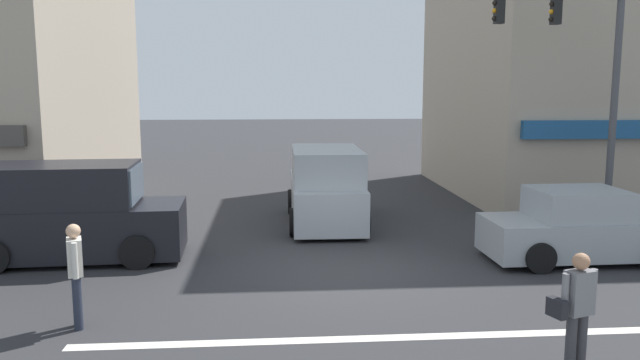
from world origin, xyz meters
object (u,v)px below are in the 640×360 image
(utility_pole_near_left, at_px, (29,61))
(traffic_light_mast, at_px, (580,70))
(sedan_parked_curbside, at_px, (579,228))
(van_approaching_near, at_px, (71,215))
(pedestrian_mid_crossing, at_px, (75,269))
(pedestrian_foreground_with_bag, at_px, (577,307))
(van_crossing_center, at_px, (326,188))

(utility_pole_near_left, height_order, traffic_light_mast, utility_pole_near_left)
(sedan_parked_curbside, bearing_deg, van_approaching_near, 175.28)
(traffic_light_mast, bearing_deg, pedestrian_mid_crossing, -153.07)
(pedestrian_mid_crossing, bearing_deg, pedestrian_foreground_with_bag, -17.79)
(van_approaching_near, bearing_deg, sedan_parked_curbside, -4.72)
(sedan_parked_curbside, xyz_separation_m, pedestrian_mid_crossing, (-9.71, -3.12, 0.24))
(traffic_light_mast, xyz_separation_m, pedestrian_mid_crossing, (-10.66, -5.42, -3.23))
(utility_pole_near_left, xyz_separation_m, van_crossing_center, (7.87, -0.57, -3.42))
(traffic_light_mast, relative_size, van_crossing_center, 1.34)
(van_crossing_center, xyz_separation_m, van_approaching_near, (-5.84, -3.14, 0.00))
(utility_pole_near_left, relative_size, van_approaching_near, 1.82)
(utility_pole_near_left, height_order, van_approaching_near, utility_pole_near_left)
(van_crossing_center, xyz_separation_m, pedestrian_foreground_with_bag, (2.43, -9.40, -0.05))
(sedan_parked_curbside, height_order, van_crossing_center, van_crossing_center)
(traffic_light_mast, height_order, pedestrian_mid_crossing, traffic_light_mast)
(utility_pole_near_left, height_order, pedestrian_mid_crossing, utility_pole_near_left)
(van_crossing_center, height_order, pedestrian_mid_crossing, van_crossing_center)
(van_approaching_near, bearing_deg, traffic_light_mast, 6.61)
(utility_pole_near_left, height_order, van_crossing_center, utility_pole_near_left)
(utility_pole_near_left, bearing_deg, pedestrian_foreground_with_bag, -44.08)
(sedan_parked_curbside, distance_m, van_approaching_near, 11.07)
(van_crossing_center, xyz_separation_m, pedestrian_mid_crossing, (-4.52, -7.17, -0.06))
(utility_pole_near_left, xyz_separation_m, traffic_light_mast, (14.00, -2.32, -0.24))
(pedestrian_foreground_with_bag, bearing_deg, van_approaching_near, 142.89)
(traffic_light_mast, xyz_separation_m, van_approaching_near, (-11.98, -1.39, -3.17))
(traffic_light_mast, distance_m, van_crossing_center, 7.13)
(van_crossing_center, bearing_deg, pedestrian_mid_crossing, -122.25)
(van_approaching_near, xyz_separation_m, pedestrian_mid_crossing, (1.32, -4.03, -0.06))
(pedestrian_mid_crossing, bearing_deg, utility_pole_near_left, 113.35)
(van_approaching_near, relative_size, pedestrian_foreground_with_bag, 2.80)
(utility_pole_near_left, distance_m, van_crossing_center, 8.59)
(van_approaching_near, distance_m, pedestrian_mid_crossing, 4.24)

